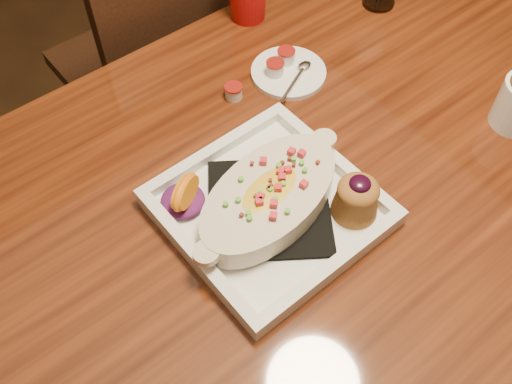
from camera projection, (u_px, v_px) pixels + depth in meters
floor at (325, 337)px, 1.51m from camera, size 7.00×7.00×0.00m
table at (362, 193)px, 0.98m from camera, size 1.50×0.90×0.75m
chair_far at (169, 64)px, 1.38m from camera, size 0.42×0.42×0.93m
plate at (275, 201)px, 0.81m from camera, size 0.28×0.28×0.08m
saucer at (287, 71)px, 1.00m from camera, size 0.13×0.13×0.09m
creamer_loose at (234, 92)px, 0.97m from camera, size 0.03×0.03×0.02m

